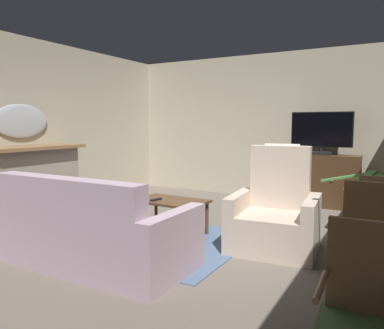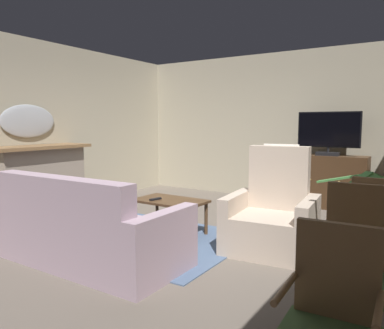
{
  "view_description": "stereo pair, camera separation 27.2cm",
  "coord_description": "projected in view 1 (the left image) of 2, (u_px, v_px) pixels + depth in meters",
  "views": [
    {
      "loc": [
        2.32,
        -3.84,
        1.44
      ],
      "look_at": [
        -0.09,
        0.44,
        0.9
      ],
      "focal_mm": 34.99,
      "sensor_mm": 36.0,
      "label": 1
    },
    {
      "loc": [
        2.56,
        -3.7,
        1.44
      ],
      "look_at": [
        -0.09,
        0.44,
        0.9
      ],
      "focal_mm": 34.99,
      "sensor_mm": 36.0,
      "label": 2
    }
  ],
  "objects": [
    {
      "name": "ground_plane",
      "position": [
        181.0,
        242.0,
        4.62
      ],
      "size": [
        6.11,
        6.92,
        0.04
      ],
      "primitive_type": "cube",
      "color": "#665B51"
    },
    {
      "name": "wall_back",
      "position": [
        266.0,
        126.0,
        7.25
      ],
      "size": [
        6.11,
        0.1,
        2.76
      ],
      "primitive_type": "cube",
      "color": "#B2A88E",
      "rests_on": "ground_plane"
    },
    {
      "name": "wall_left",
      "position": [
        27.0,
        127.0,
        5.84
      ],
      "size": [
        0.1,
        6.92,
        2.76
      ],
      "primitive_type": "cube",
      "color": "#B2A88E",
      "rests_on": "ground_plane"
    },
    {
      "name": "rug_central",
      "position": [
        154.0,
        240.0,
        4.62
      ],
      "size": [
        2.17,
        1.83,
        0.01
      ],
      "primitive_type": "cube",
      "color": "slate",
      "rests_on": "ground_plane"
    },
    {
      "name": "fireplace",
      "position": [
        35.0,
        184.0,
        5.63
      ],
      "size": [
        0.91,
        1.58,
        1.1
      ],
      "color": "#4C4C51",
      "rests_on": "ground_plane"
    },
    {
      "name": "wall_mirror_oval",
      "position": [
        21.0,
        121.0,
        5.65
      ],
      "size": [
        0.06,
        0.93,
        0.51
      ],
      "primitive_type": "ellipsoid",
      "color": "#B2B7BF"
    },
    {
      "name": "tv_cabinet",
      "position": [
        320.0,
        182.0,
        6.51
      ],
      "size": [
        1.27,
        0.46,
        0.9
      ],
      "color": "black",
      "rests_on": "ground_plane"
    },
    {
      "name": "television",
      "position": [
        321.0,
        132.0,
        6.37
      ],
      "size": [
        1.01,
        0.2,
        0.73
      ],
      "color": "black",
      "rests_on": "tv_cabinet"
    },
    {
      "name": "coffee_table",
      "position": [
        171.0,
        204.0,
        4.82
      ],
      "size": [
        0.92,
        0.57,
        0.46
      ],
      "color": "#4C331E",
      "rests_on": "ground_plane"
    },
    {
      "name": "tv_remote",
      "position": [
        156.0,
        199.0,
        4.79
      ],
      "size": [
        0.08,
        0.18,
        0.02
      ],
      "primitive_type": "cube",
      "rotation": [
        0.0,
        0.0,
        1.38
      ],
      "color": "black",
      "rests_on": "coffee_table"
    },
    {
      "name": "sofa_floral",
      "position": [
        90.0,
        234.0,
        3.8
      ],
      "size": [
        2.08,
        0.93,
        0.93
      ],
      "color": "#AD93A3",
      "rests_on": "ground_plane"
    },
    {
      "name": "armchair_near_window",
      "position": [
        275.0,
        218.0,
        4.28
      ],
      "size": [
        1.03,
        0.93,
        1.19
      ],
      "color": "#C6B29E",
      "rests_on": "ground_plane"
    },
    {
      "name": "side_chair_beside_plant",
      "position": [
        366.0,
        320.0,
        1.76
      ],
      "size": [
        0.45,
        0.45,
        0.96
      ],
      "color": "#4C703D",
      "rests_on": "ground_plane"
    },
    {
      "name": "side_chair_tucked_against_wall",
      "position": [
        376.0,
        262.0,
        2.42
      ],
      "size": [
        0.51,
        0.46,
        1.05
      ],
      "color": "#4C703D",
      "rests_on": "ground_plane"
    },
    {
      "name": "side_chair_far_end",
      "position": [
        383.0,
        235.0,
        3.06
      ],
      "size": [
        0.52,
        0.47,
        0.99
      ],
      "color": "#4C703D",
      "rests_on": "ground_plane"
    },
    {
      "name": "potted_plant_on_hearth_side",
      "position": [
        370.0,
        242.0,
        3.66
      ],
      "size": [
        0.89,
        0.82,
        0.99
      ],
      "color": "#3D4C5B",
      "rests_on": "ground_plane"
    },
    {
      "name": "cat",
      "position": [
        109.0,
        218.0,
        5.33
      ],
      "size": [
        0.6,
        0.51,
        0.21
      ],
      "color": "gray",
      "rests_on": "ground_plane"
    }
  ]
}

